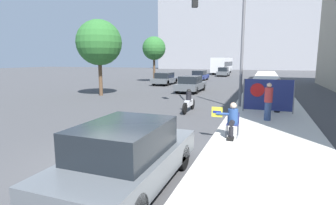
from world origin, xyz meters
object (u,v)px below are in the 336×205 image
Objects in this scene: car_on_road_midblock at (165,79)px; motorcycle_on_road at (189,102)px; jogger_on_sidewalk at (268,101)px; pedestrian_behind at (278,95)px; street_tree_near_curb at (99,43)px; car_on_road_distant at (200,75)px; street_tree_midblock at (154,48)px; car_on_road_nearest at (191,84)px; protest_banner at (268,95)px; traffic_light_pole at (226,28)px; car_on_road_far_lane at (223,72)px; seated_protester at (232,119)px; city_bus_on_road at (222,65)px; parked_car_curbside at (127,156)px.

motorcycle_on_road is (6.77, -14.10, -0.15)m from car_on_road_midblock.
jogger_on_sidewalk is 2.11m from pedestrian_behind.
pedestrian_behind is 0.29× the size of street_tree_near_curb.
car_on_road_distant is 0.76× the size of street_tree_midblock.
car_on_road_nearest is at bearing 104.66° from motorcycle_on_road.
protest_banner is 4.24m from traffic_light_pole.
motorcycle_on_road is at bearing -139.97° from traffic_light_pole.
car_on_road_nearest is at bearing -88.38° from car_on_road_far_lane.
seated_protester is at bearing -103.06° from protest_banner.
street_tree_midblock is at bearing -113.38° from car_on_road_far_lane.
street_tree_midblock reaches higher than city_bus_on_road.
pedestrian_behind is at bearing -77.49° from city_bus_on_road.
seated_protester is 0.49× the size of protest_banner.
pedestrian_behind is 0.38× the size of car_on_road_midblock.
street_tree_midblock is at bearing 128.62° from protest_banner.
pedestrian_behind is at bearing -66.65° from car_on_road_distant.
street_tree_midblock is (-4.81, -4.32, 3.47)m from car_on_road_distant.
traffic_light_pole is (-2.30, 2.81, 3.49)m from jogger_on_sidewalk.
motorcycle_on_road is at bearing -64.37° from car_on_road_midblock.
city_bus_on_road is at bearing 89.53° from car_on_road_distant.
car_on_road_midblock is 2.12× the size of motorcycle_on_road.
traffic_light_pole is 10.73m from parked_car_curbside.
car_on_road_nearest is at bearing -49.96° from street_tree_midblock.
traffic_light_pole is at bearing -61.62° from car_on_road_nearest.
protest_banner reaches higher than parked_car_curbside.
protest_banner is 3.99m from motorcycle_on_road.
parked_car_curbside is at bearing 33.28° from jogger_on_sidewalk.
car_on_road_midblock is (-7.83, 22.75, -0.04)m from parked_car_curbside.
street_tree_near_curb is at bearing -98.17° from car_on_road_midblock.
jogger_on_sidewalk is at bearing -19.78° from motorcycle_on_road.
street_tree_midblock is (-6.42, -14.86, 3.40)m from car_on_road_far_lane.
motorcycle_on_road is 19.77m from street_tree_midblock.
car_on_road_far_lane is at bearing 98.51° from traffic_light_pole.
street_tree_near_curb is (-5.32, -28.00, 3.29)m from car_on_road_far_lane.
seated_protester is 0.56× the size of motorcycle_on_road.
car_on_road_midblock is 1.05× the size of car_on_road_distant.
car_on_road_far_lane reaches higher than motorcycle_on_road.
seated_protester is 5.42m from pedestrian_behind.
car_on_road_far_lane is (-0.66, 23.29, 0.05)m from car_on_road_nearest.
seated_protester is 7.06m from traffic_light_pole.
car_on_road_midblock is at bearing -110.10° from pedestrian_behind.
car_on_road_midblock is at bearing -102.21° from car_on_road_far_lane.
city_bus_on_road is (-1.46, 8.33, 1.08)m from car_on_road_far_lane.
seated_protester is 14.25m from street_tree_near_curb.
street_tree_midblock is (-2.57, 2.95, 3.47)m from car_on_road_midblock.
street_tree_midblock reaches higher than motorcycle_on_road.
parked_car_curbside is at bearing -53.50° from street_tree_near_curb.
pedestrian_behind is at bearing -137.69° from jogger_on_sidewalk.
city_bus_on_road reaches higher than pedestrian_behind.
car_on_road_nearest is 0.77× the size of street_tree_midblock.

